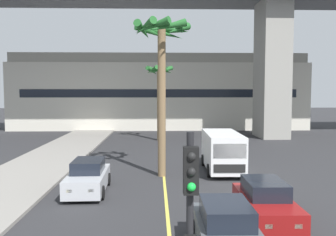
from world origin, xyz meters
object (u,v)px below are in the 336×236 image
car_queue_front (88,177)px  palm_tree_near_median (162,52)px  palm_tree_mid_median (159,84)px  car_queue_third (265,203)px  delivery_van (222,150)px  traffic_light_median_near (190,223)px  car_queue_second (227,232)px

car_queue_front → palm_tree_near_median: bearing=41.3°
palm_tree_mid_median → car_queue_third: bearing=-80.8°
delivery_van → palm_tree_mid_median: 15.23m
palm_tree_near_median → palm_tree_mid_median: bearing=90.0°
traffic_light_median_near → palm_tree_near_median: bearing=90.8°
delivery_van → traffic_light_median_near: 16.35m
car_queue_third → palm_tree_mid_median: palm_tree_mid_median is taller
car_queue_front → car_queue_second: bearing=-52.5°
car_queue_second → delivery_van: delivery_van is taller
traffic_light_median_near → palm_tree_mid_median: bearing=90.4°
delivery_van → traffic_light_median_near: bearing=-102.3°
delivery_van → palm_tree_near_median: palm_tree_near_median is taller
palm_tree_near_median → car_queue_third: bearing=-63.7°
palm_tree_near_median → delivery_van: bearing=17.4°
car_queue_front → traffic_light_median_near: bearing=-71.6°
traffic_light_median_near → palm_tree_near_median: palm_tree_near_median is taller
delivery_van → palm_tree_mid_median: size_ratio=0.71×
car_queue_front → traffic_light_median_near: size_ratio=0.99×
palm_tree_mid_median → car_queue_front: bearing=-101.1°
car_queue_second → palm_tree_near_median: (-1.73, 10.17, 6.37)m
car_queue_third → palm_tree_near_median: 10.51m
car_queue_second → palm_tree_near_median: bearing=99.6°
car_queue_front → car_queue_second: same height
car_queue_third → traffic_light_median_near: size_ratio=0.99×
car_queue_front → car_queue_second: size_ratio=1.00×
palm_tree_near_median → car_queue_second: bearing=-80.4°
traffic_light_median_near → palm_tree_near_median: (-0.21, 14.77, 4.37)m
car_queue_front → palm_tree_mid_median: palm_tree_mid_median is taller
delivery_van → traffic_light_median_near: (-3.47, -15.92, 1.43)m
car_queue_front → car_queue_second: 8.80m
car_queue_second → palm_tree_mid_median: palm_tree_mid_median is taller
car_queue_front → delivery_van: (7.31, 4.34, 0.57)m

